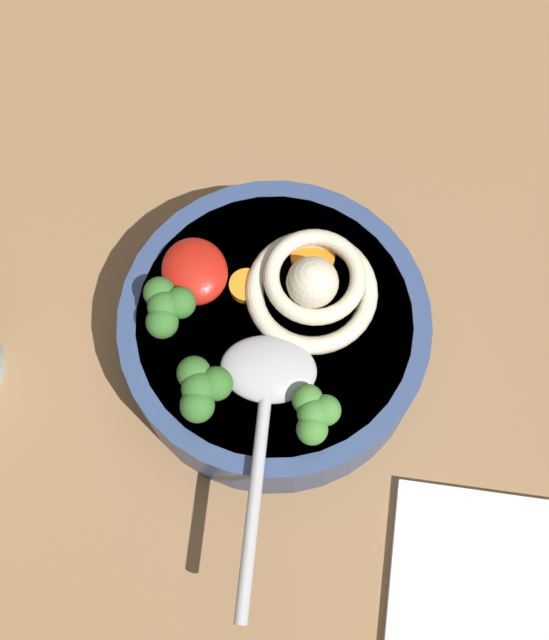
% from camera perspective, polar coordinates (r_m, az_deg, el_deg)
% --- Properties ---
extents(table_slab, '(1.23, 1.23, 0.03)m').
position_cam_1_polar(table_slab, '(0.64, -0.18, 0.47)').
color(table_slab, '#936D47').
rests_on(table_slab, ground).
extents(soup_bowl, '(0.20, 0.20, 0.06)m').
position_cam_1_polar(soup_bowl, '(0.58, 0.00, -1.00)').
color(soup_bowl, '#334775').
rests_on(soup_bowl, table_slab).
extents(noodle_pile, '(0.09, 0.09, 0.04)m').
position_cam_1_polar(noodle_pile, '(0.55, 2.52, 2.28)').
color(noodle_pile, beige).
rests_on(noodle_pile, soup_bowl).
extents(soup_spoon, '(0.17, 0.10, 0.02)m').
position_cam_1_polar(soup_spoon, '(0.53, -0.55, -4.68)').
color(soup_spoon, '#B7B7BC').
rests_on(soup_spoon, soup_bowl).
extents(chili_sauce_dollop, '(0.05, 0.04, 0.02)m').
position_cam_1_polar(chili_sauce_dollop, '(0.56, -5.27, 3.21)').
color(chili_sauce_dollop, red).
rests_on(chili_sauce_dollop, soup_bowl).
extents(broccoli_floret_right, '(0.04, 0.04, 0.03)m').
position_cam_1_polar(broccoli_floret_right, '(0.52, -4.82, -4.46)').
color(broccoli_floret_right, '#7A9E60').
rests_on(broccoli_floret_right, soup_bowl).
extents(broccoli_floret_front, '(0.04, 0.03, 0.03)m').
position_cam_1_polar(broccoli_floret_front, '(0.54, -7.12, 0.89)').
color(broccoli_floret_front, '#7A9E60').
rests_on(broccoli_floret_front, soup_bowl).
extents(broccoli_floret_center, '(0.04, 0.03, 0.03)m').
position_cam_1_polar(broccoli_floret_center, '(0.52, 2.68, -6.14)').
color(broccoli_floret_center, '#7A9E60').
rests_on(broccoli_floret_center, soup_bowl).
extents(carrot_slice_rear, '(0.03, 0.03, 0.01)m').
position_cam_1_polar(carrot_slice_rear, '(0.57, 2.36, 4.60)').
color(carrot_slice_rear, orange).
rests_on(carrot_slice_rear, soup_bowl).
extents(carrot_slice_beside_chili, '(0.02, 0.02, 0.01)m').
position_cam_1_polar(carrot_slice_beside_chili, '(0.56, -1.85, 2.24)').
color(carrot_slice_beside_chili, orange).
rests_on(carrot_slice_beside_chili, soup_bowl).
extents(folded_napkin, '(0.18, 0.18, 0.01)m').
position_cam_1_polar(folded_napkin, '(0.60, 14.26, -17.44)').
color(folded_napkin, white).
rests_on(folded_napkin, table_slab).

